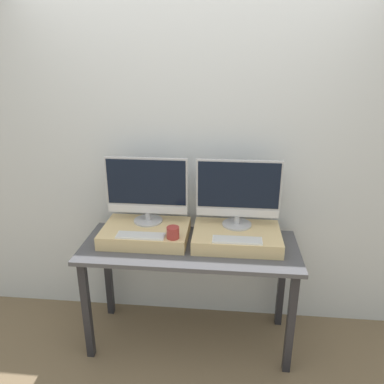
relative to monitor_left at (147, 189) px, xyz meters
The scene contains 10 objects.
ground_plane 1.28m from the monitor_left, 55.04° to the right, with size 12.00×12.00×0.00m, color #756047.
wall_back 0.41m from the monitor_left, 33.03° to the left, with size 8.00×0.04×2.60m.
workbench 0.58m from the monitor_left, 26.49° to the right, with size 1.50×0.60×0.80m.
wooden_riser_left 0.31m from the monitor_left, 90.00° to the right, with size 0.60×0.42×0.09m.
monitor_left is the anchor object (origin of this frame).
keyboard_left 0.35m from the monitor_left, 90.00° to the right, with size 0.33×0.10×0.01m.
mug 0.39m from the monitor_left, 47.89° to the right, with size 0.08×0.08×0.08m.
wooden_riser_right 0.72m from the monitor_left, ahead, with size 0.60×0.42×0.09m.
monitor_right 0.65m from the monitor_left, ahead, with size 0.58×0.21×0.48m.
keyboard_right 0.73m from the monitor_left, 20.67° to the right, with size 0.33×0.10×0.01m.
Camera 1 is at (0.24, -1.99, 2.04)m, focal length 35.00 mm.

